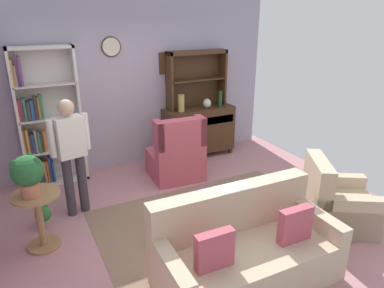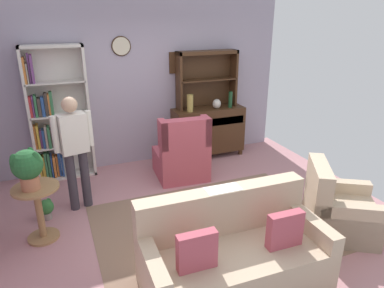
{
  "view_description": "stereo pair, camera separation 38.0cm",
  "coord_description": "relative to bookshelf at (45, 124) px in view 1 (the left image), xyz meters",
  "views": [
    {
      "loc": [
        -1.83,
        -3.56,
        2.54
      ],
      "look_at": [
        0.1,
        0.2,
        0.95
      ],
      "focal_mm": 32.84,
      "sensor_mm": 36.0,
      "label": 1
    },
    {
      "loc": [
        -1.48,
        -3.71,
        2.54
      ],
      "look_at": [
        0.1,
        0.2,
        0.95
      ],
      "focal_mm": 32.84,
      "sensor_mm": 36.0,
      "label": 2
    }
  ],
  "objects": [
    {
      "name": "ground_plane",
      "position": [
        1.5,
        -1.94,
        -0.97
      ],
      "size": [
        5.4,
        4.6,
        0.02
      ],
      "primitive_type": "cube",
      "color": "#B27A7F"
    },
    {
      "name": "vase_round",
      "position": [
        2.72,
        -0.15,
        0.04
      ],
      "size": [
        0.15,
        0.15,
        0.17
      ],
      "primitive_type": "ellipsoid",
      "color": "beige",
      "rests_on": "sideboard"
    },
    {
      "name": "area_rug",
      "position": [
        1.7,
        -2.24,
        -0.96
      ],
      "size": [
        2.92,
        2.15,
        0.01
      ],
      "primitive_type": "cube",
      "color": "#846651",
      "rests_on": "ground_plane"
    },
    {
      "name": "sideboard",
      "position": [
        2.59,
        -0.08,
        -0.46
      ],
      "size": [
        1.3,
        0.45,
        0.92
      ],
      "color": "#422816",
      "rests_on": "ground_plane"
    },
    {
      "name": "sideboard_hutch",
      "position": [
        2.59,
        0.02,
        0.59
      ],
      "size": [
        1.1,
        0.26,
        1.0
      ],
      "color": "#422816",
      "rests_on": "sideboard"
    },
    {
      "name": "potted_plant_large",
      "position": [
        -0.34,
        -1.74,
        -0.01
      ],
      "size": [
        0.34,
        0.34,
        0.47
      ],
      "color": "#AD6B4C",
      "rests_on": "plant_stand"
    },
    {
      "name": "plant_stand",
      "position": [
        -0.31,
        -1.7,
        -0.54
      ],
      "size": [
        0.52,
        0.52,
        0.69
      ],
      "color": "#997047",
      "rests_on": "ground_plane"
    },
    {
      "name": "coffee_table",
      "position": [
        1.4,
        -2.27,
        -0.61
      ],
      "size": [
        0.8,
        0.5,
        0.42
      ],
      "color": "#422816",
      "rests_on": "ground_plane"
    },
    {
      "name": "potted_plant_small",
      "position": [
        -0.26,
        -1.27,
        -0.8
      ],
      "size": [
        0.2,
        0.2,
        0.27
      ],
      "color": "gray",
      "rests_on": "ground_plane"
    },
    {
      "name": "armchair_floral",
      "position": [
        3.02,
        -2.91,
        -0.68
      ],
      "size": [
        1.06,
        1.05,
        0.88
      ],
      "color": "#C6AD8E",
      "rests_on": "ground_plane"
    },
    {
      "name": "person_reading",
      "position": [
        0.19,
        -1.13,
        -0.06
      ],
      "size": [
        0.52,
        0.27,
        1.56
      ],
      "color": "#38333D",
      "rests_on": "ground_plane"
    },
    {
      "name": "book_stack",
      "position": [
        1.54,
        -2.21,
        -0.49
      ],
      "size": [
        0.22,
        0.15,
        0.11
      ],
      "color": "#337247",
      "rests_on": "coffee_table"
    },
    {
      "name": "vase_tall",
      "position": [
        2.2,
        -0.16,
        0.1
      ],
      "size": [
        0.11,
        0.11,
        0.3
      ],
      "primitive_type": "cylinder",
      "color": "tan",
      "rests_on": "sideboard"
    },
    {
      "name": "bookshelf",
      "position": [
        0.0,
        0.0,
        0.0
      ],
      "size": [
        0.9,
        0.3,
        2.1
      ],
      "color": "silver",
      "rests_on": "ground_plane"
    },
    {
      "name": "bottle_wine",
      "position": [
        2.98,
        -0.17,
        0.1
      ],
      "size": [
        0.07,
        0.07,
        0.29
      ],
      "primitive_type": "cylinder",
      "color": "#194223",
      "rests_on": "sideboard"
    },
    {
      "name": "wingback_chair",
      "position": [
        1.81,
        -0.79,
        -0.58
      ],
      "size": [
        0.84,
        0.86,
        1.05
      ],
      "color": "#B74C5B",
      "rests_on": "ground_plane"
    },
    {
      "name": "couch_floral",
      "position": [
        1.45,
        -3.18,
        -0.65
      ],
      "size": [
        1.82,
        0.89,
        0.9
      ],
      "color": "#C6AD8E",
      "rests_on": "ground_plane"
    },
    {
      "name": "wall_back",
      "position": [
        1.5,
        0.19,
        0.44
      ],
      "size": [
        5.0,
        0.09,
        2.8
      ],
      "color": "#A399AD",
      "rests_on": "ground_plane"
    }
  ]
}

